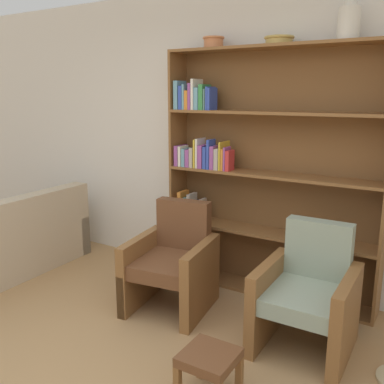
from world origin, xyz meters
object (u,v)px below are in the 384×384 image
Objects in this scene: bowl_sage at (279,40)px; footstool at (209,362)px; vase_tall at (349,22)px; bookshelf at (253,175)px; armchair_leather at (173,263)px; armchair_cushioned at (308,295)px; couch at (0,245)px; bowl_terracotta at (214,42)px.

bowl_sage is 2.51m from footstool.
bookshelf is at bearing 178.10° from vase_tall.
bookshelf is at bearing 172.97° from bowl_sage.
footstool is (-0.32, -1.52, -2.07)m from vase_tall.
vase_tall is at bearing -1.90° from bookshelf.
bowl_sage is at bearing 98.11° from footstool.
armchair_leather is 1.16m from armchair_cushioned.
footstool is at bearing 68.49° from armchair_cushioned.
bookshelf is 2.46× the size of armchair_cushioned.
vase_tall is at bearing -73.47° from couch.
vase_tall is 2.59m from footstool.
armchair_leather is at bearing -149.96° from vase_tall.
couch is 5.58× the size of footstool.
armchair_cushioned is at bearing 171.98° from armchair_leather.
couch reaches higher than footstool.
bowl_terracotta reaches higher than armchair_leather.
vase_tall is (0.74, -0.02, 1.24)m from bookshelf.
footstool is at bearing -61.57° from bowl_terracotta.
bowl_terracotta reaches higher than armchair_cushioned.
couch is at bearing -152.79° from bowl_terracotta.
vase_tall is (0.54, 0.00, 0.09)m from bowl_sage.
armchair_leather is at bearing -132.66° from bowl_sage.
armchair_cushioned is (3.07, 0.32, 0.10)m from couch.
bowl_sage is at bearing 180.00° from vase_tall.
bowl_terracotta is 0.22× the size of armchair_cushioned.
armchair_cushioned is 2.84× the size of footstool.
vase_tall is at bearing 0.00° from bowl_sage.
couch is at bearing 169.02° from footstool.
vase_tall is at bearing -89.98° from armchair_cushioned.
bowl_sage is (0.61, -0.00, -0.02)m from bowl_terracotta.
bowl_sage is at bearing -7.03° from bookshelf.
bowl_terracotta is at bearing 180.00° from bowl_sage.
armchair_leather reaches higher than couch.
bowl_sage is 2.04m from armchair_leather.
bowl_terracotta reaches higher than couch.
bowl_terracotta is at bearing 180.00° from vase_tall.
armchair_leather reaches higher than footstool.
couch is (-2.33, -1.01, -0.79)m from bookshelf.
couch is at bearing -156.52° from bookshelf.
vase_tall is 3.81m from couch.
armchair_cushioned is at bearing -89.42° from vase_tall.
armchair_cushioned is at bearing -85.34° from couch.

